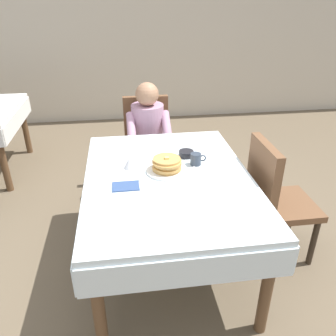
{
  "coord_description": "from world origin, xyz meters",
  "views": [
    {
      "loc": [
        -0.28,
        -1.97,
        1.84
      ],
      "look_at": [
        0.0,
        0.02,
        0.79
      ],
      "focal_mm": 36.44,
      "sensor_mm": 36.0,
      "label": 1
    }
  ],
  "objects_px": {
    "chair_right_side": "(273,194)",
    "bowl_butter": "(186,154)",
    "diner_person": "(148,131)",
    "spoon_near_edge": "(172,198)",
    "dining_table_main": "(168,187)",
    "plate_breakfast": "(167,171)",
    "breakfast_stack": "(167,164)",
    "chair_diner": "(147,138)",
    "syrup_pitcher": "(129,163)",
    "knife_right_of_plate": "(195,171)",
    "fork_left_of_plate": "(140,175)",
    "cup_coffee": "(196,159)"
  },
  "relations": [
    {
      "from": "plate_breakfast",
      "to": "spoon_near_edge",
      "type": "xyz_separation_m",
      "value": [
        -0.02,
        -0.34,
        -0.01
      ]
    },
    {
      "from": "dining_table_main",
      "to": "bowl_butter",
      "type": "distance_m",
      "value": 0.35
    },
    {
      "from": "syrup_pitcher",
      "to": "fork_left_of_plate",
      "type": "relative_size",
      "value": 0.44
    },
    {
      "from": "chair_right_side",
      "to": "knife_right_of_plate",
      "type": "relative_size",
      "value": 4.65
    },
    {
      "from": "knife_right_of_plate",
      "to": "spoon_near_edge",
      "type": "height_order",
      "value": "same"
    },
    {
      "from": "diner_person",
      "to": "cup_coffee",
      "type": "xyz_separation_m",
      "value": [
        0.26,
        -0.87,
        0.11
      ]
    },
    {
      "from": "chair_diner",
      "to": "cup_coffee",
      "type": "height_order",
      "value": "chair_diner"
    },
    {
      "from": "dining_table_main",
      "to": "plate_breakfast",
      "type": "relative_size",
      "value": 5.44
    },
    {
      "from": "plate_breakfast",
      "to": "knife_right_of_plate",
      "type": "distance_m",
      "value": 0.19
    },
    {
      "from": "syrup_pitcher",
      "to": "spoon_near_edge",
      "type": "xyz_separation_m",
      "value": [
        0.24,
        -0.43,
        -0.04
      ]
    },
    {
      "from": "dining_table_main",
      "to": "cup_coffee",
      "type": "bearing_deg",
      "value": 32.44
    },
    {
      "from": "dining_table_main",
      "to": "diner_person",
      "type": "bearing_deg",
      "value": 92.55
    },
    {
      "from": "plate_breakfast",
      "to": "bowl_butter",
      "type": "height_order",
      "value": "bowl_butter"
    },
    {
      "from": "chair_right_side",
      "to": "bowl_butter",
      "type": "height_order",
      "value": "chair_right_side"
    },
    {
      "from": "bowl_butter",
      "to": "syrup_pitcher",
      "type": "relative_size",
      "value": 1.37
    },
    {
      "from": "chair_diner",
      "to": "bowl_butter",
      "type": "height_order",
      "value": "chair_diner"
    },
    {
      "from": "bowl_butter",
      "to": "knife_right_of_plate",
      "type": "distance_m",
      "value": 0.24
    },
    {
      "from": "diner_person",
      "to": "plate_breakfast",
      "type": "height_order",
      "value": "diner_person"
    },
    {
      "from": "chair_right_side",
      "to": "breakfast_stack",
      "type": "bearing_deg",
      "value": -94.62
    },
    {
      "from": "diner_person",
      "to": "bowl_butter",
      "type": "relative_size",
      "value": 10.18
    },
    {
      "from": "chair_diner",
      "to": "diner_person",
      "type": "bearing_deg",
      "value": 90.0
    },
    {
      "from": "chair_diner",
      "to": "chair_right_side",
      "type": "relative_size",
      "value": 1.0
    },
    {
      "from": "plate_breakfast",
      "to": "spoon_near_edge",
      "type": "bearing_deg",
      "value": -92.99
    },
    {
      "from": "diner_person",
      "to": "syrup_pitcher",
      "type": "xyz_separation_m",
      "value": [
        -0.21,
        -0.86,
        0.11
      ]
    },
    {
      "from": "breakfast_stack",
      "to": "spoon_near_edge",
      "type": "distance_m",
      "value": 0.35
    },
    {
      "from": "chair_diner",
      "to": "dining_table_main",
      "type": "bearing_deg",
      "value": 92.21
    },
    {
      "from": "fork_left_of_plate",
      "to": "knife_right_of_plate",
      "type": "distance_m",
      "value": 0.38
    },
    {
      "from": "breakfast_stack",
      "to": "syrup_pitcher",
      "type": "distance_m",
      "value": 0.27
    },
    {
      "from": "diner_person",
      "to": "knife_right_of_plate",
      "type": "xyz_separation_m",
      "value": [
        0.24,
        -0.97,
        0.07
      ]
    },
    {
      "from": "chair_right_side",
      "to": "syrup_pitcher",
      "type": "xyz_separation_m",
      "value": [
        -1.02,
        0.15,
        0.25
      ]
    },
    {
      "from": "diner_person",
      "to": "fork_left_of_plate",
      "type": "bearing_deg",
      "value": 81.73
    },
    {
      "from": "fork_left_of_plate",
      "to": "spoon_near_edge",
      "type": "distance_m",
      "value": 0.36
    },
    {
      "from": "knife_right_of_plate",
      "to": "dining_table_main",
      "type": "bearing_deg",
      "value": 106.08
    },
    {
      "from": "dining_table_main",
      "to": "spoon_near_edge",
      "type": "relative_size",
      "value": 10.16
    },
    {
      "from": "plate_breakfast",
      "to": "syrup_pitcher",
      "type": "distance_m",
      "value": 0.27
    },
    {
      "from": "bowl_butter",
      "to": "dining_table_main",
      "type": "bearing_deg",
      "value": -122.09
    },
    {
      "from": "spoon_near_edge",
      "to": "breakfast_stack",
      "type": "bearing_deg",
      "value": 102.16
    },
    {
      "from": "dining_table_main",
      "to": "spoon_near_edge",
      "type": "xyz_separation_m",
      "value": [
        -0.01,
        -0.28,
        0.09
      ]
    },
    {
      "from": "diner_person",
      "to": "bowl_butter",
      "type": "bearing_deg",
      "value": 106.72
    },
    {
      "from": "bowl_butter",
      "to": "spoon_near_edge",
      "type": "bearing_deg",
      "value": -108.74
    },
    {
      "from": "dining_table_main",
      "to": "knife_right_of_plate",
      "type": "relative_size",
      "value": 7.62
    },
    {
      "from": "diner_person",
      "to": "bowl_butter",
      "type": "distance_m",
      "value": 0.77
    },
    {
      "from": "chair_right_side",
      "to": "chair_diner",
      "type": "bearing_deg",
      "value": -145.11
    },
    {
      "from": "spoon_near_edge",
      "to": "dining_table_main",
      "type": "bearing_deg",
      "value": 101.87
    },
    {
      "from": "fork_left_of_plate",
      "to": "plate_breakfast",
      "type": "bearing_deg",
      "value": -77.74
    },
    {
      "from": "cup_coffee",
      "to": "syrup_pitcher",
      "type": "xyz_separation_m",
      "value": [
        -0.47,
        0.01,
        -0.01
      ]
    },
    {
      "from": "chair_diner",
      "to": "knife_right_of_plate",
      "type": "xyz_separation_m",
      "value": [
        0.24,
        -1.13,
        0.21
      ]
    },
    {
      "from": "dining_table_main",
      "to": "fork_left_of_plate",
      "type": "height_order",
      "value": "fork_left_of_plate"
    },
    {
      "from": "chair_right_side",
      "to": "bowl_butter",
      "type": "bearing_deg",
      "value": -115.16
    },
    {
      "from": "plate_breakfast",
      "to": "fork_left_of_plate",
      "type": "relative_size",
      "value": 1.56
    }
  ]
}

